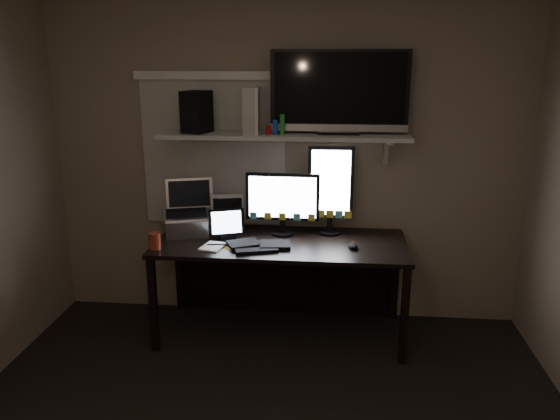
# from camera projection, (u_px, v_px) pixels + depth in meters

# --- Properties ---
(back_wall) EXTENTS (3.60, 0.00, 3.60)m
(back_wall) POSITION_uv_depth(u_px,v_px,m) (286.00, 161.00, 4.14)
(back_wall) COLOR #816C5D
(back_wall) RESTS_ON floor
(window_blinds) EXTENTS (1.10, 0.02, 1.10)m
(window_blinds) POSITION_uv_depth(u_px,v_px,m) (214.00, 153.00, 4.17)
(window_blinds) COLOR beige
(window_blinds) RESTS_ON back_wall
(desk) EXTENTS (1.80, 0.75, 0.73)m
(desk) POSITION_uv_depth(u_px,v_px,m) (282.00, 258.00, 4.09)
(desk) COLOR black
(desk) RESTS_ON floor
(wall_shelf) EXTENTS (1.80, 0.35, 0.03)m
(wall_shelf) POSITION_uv_depth(u_px,v_px,m) (284.00, 136.00, 3.92)
(wall_shelf) COLOR beige
(wall_shelf) RESTS_ON back_wall
(monitor_landscape) EXTENTS (0.54, 0.07, 0.48)m
(monitor_landscape) POSITION_uv_depth(u_px,v_px,m) (283.00, 204.00, 4.02)
(monitor_landscape) COLOR black
(monitor_landscape) RESTS_ON desk
(monitor_portrait) EXTENTS (0.34, 0.07, 0.67)m
(monitor_portrait) POSITION_uv_depth(u_px,v_px,m) (331.00, 190.00, 4.03)
(monitor_portrait) COLOR black
(monitor_portrait) RESTS_ON desk
(keyboard) EXTENTS (0.48, 0.29, 0.03)m
(keyboard) POSITION_uv_depth(u_px,v_px,m) (259.00, 245.00, 3.82)
(keyboard) COLOR black
(keyboard) RESTS_ON desk
(mouse) EXTENTS (0.08, 0.11, 0.04)m
(mouse) POSITION_uv_depth(u_px,v_px,m) (353.00, 246.00, 3.78)
(mouse) COLOR black
(mouse) RESTS_ON desk
(notepad) EXTENTS (0.18, 0.22, 0.01)m
(notepad) POSITION_uv_depth(u_px,v_px,m) (213.00, 247.00, 3.81)
(notepad) COLOR white
(notepad) RESTS_ON desk
(tablet) EXTENTS (0.28, 0.19, 0.22)m
(tablet) POSITION_uv_depth(u_px,v_px,m) (227.00, 224.00, 3.96)
(tablet) COLOR black
(tablet) RESTS_ON desk
(file_sorter) EXTENTS (0.23, 0.15, 0.27)m
(file_sorter) POSITION_uv_depth(u_px,v_px,m) (228.00, 213.00, 4.16)
(file_sorter) COLOR black
(file_sorter) RESTS_ON desk
(laptop) EXTENTS (0.42, 0.37, 0.39)m
(laptop) POSITION_uv_depth(u_px,v_px,m) (186.00, 209.00, 4.03)
(laptop) COLOR #ACACB1
(laptop) RESTS_ON desk
(cup) EXTENTS (0.09, 0.09, 0.12)m
(cup) POSITION_uv_depth(u_px,v_px,m) (155.00, 241.00, 3.76)
(cup) COLOR maroon
(cup) RESTS_ON desk
(sticky_notes) EXTENTS (0.37, 0.31, 0.00)m
(sticky_notes) POSITION_uv_depth(u_px,v_px,m) (247.00, 246.00, 3.84)
(sticky_notes) COLOR yellow
(sticky_notes) RESTS_ON desk
(tv) EXTENTS (0.97, 0.18, 0.58)m
(tv) POSITION_uv_depth(u_px,v_px,m) (339.00, 92.00, 3.83)
(tv) COLOR black
(tv) RESTS_ON wall_shelf
(game_console) EXTENTS (0.12, 0.29, 0.33)m
(game_console) POSITION_uv_depth(u_px,v_px,m) (252.00, 110.00, 3.88)
(game_console) COLOR silver
(game_console) RESTS_ON wall_shelf
(speaker) EXTENTS (0.22, 0.24, 0.30)m
(speaker) POSITION_uv_depth(u_px,v_px,m) (197.00, 112.00, 3.92)
(speaker) COLOR black
(speaker) RESTS_ON wall_shelf
(bottles) EXTENTS (0.23, 0.06, 0.15)m
(bottles) POSITION_uv_depth(u_px,v_px,m) (275.00, 124.00, 3.85)
(bottles) COLOR #A50F0C
(bottles) RESTS_ON wall_shelf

